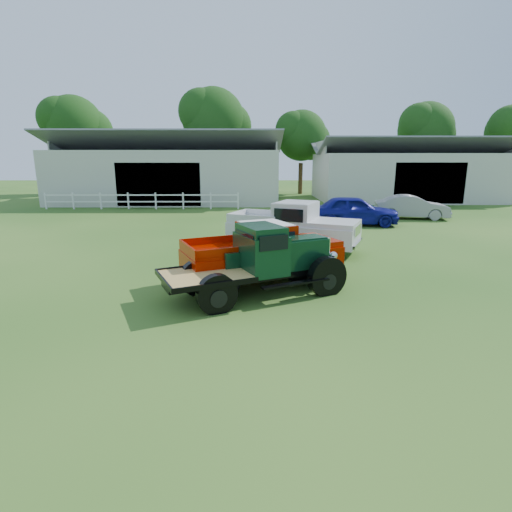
{
  "coord_description": "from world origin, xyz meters",
  "views": [
    {
      "loc": [
        0.14,
        -9.18,
        3.59
      ],
      "look_at": [
        0.2,
        1.2,
        1.05
      ],
      "focal_mm": 28.0,
      "sensor_mm": 36.0,
      "label": 1
    }
  ],
  "objects_px": {
    "red_pickup": "(263,252)",
    "misc_car_grey": "(411,207)",
    "vintage_flatbed": "(258,261)",
    "misc_car_blue": "(354,210)",
    "white_pickup": "(293,227)"
  },
  "relations": [
    {
      "from": "red_pickup",
      "to": "misc_car_grey",
      "type": "bearing_deg",
      "value": 29.43
    },
    {
      "from": "red_pickup",
      "to": "white_pickup",
      "type": "xyz_separation_m",
      "value": [
        1.29,
        3.97,
        0.08
      ]
    },
    {
      "from": "vintage_flatbed",
      "to": "white_pickup",
      "type": "height_order",
      "value": "white_pickup"
    },
    {
      "from": "white_pickup",
      "to": "vintage_flatbed",
      "type": "bearing_deg",
      "value": -81.35
    },
    {
      "from": "vintage_flatbed",
      "to": "red_pickup",
      "type": "xyz_separation_m",
      "value": [
        0.16,
        1.34,
        -0.07
      ]
    },
    {
      "from": "red_pickup",
      "to": "white_pickup",
      "type": "height_order",
      "value": "white_pickup"
    },
    {
      "from": "vintage_flatbed",
      "to": "misc_car_grey",
      "type": "bearing_deg",
      "value": 31.0
    },
    {
      "from": "white_pickup",
      "to": "red_pickup",
      "type": "bearing_deg",
      "value": -84.07
    },
    {
      "from": "vintage_flatbed",
      "to": "misc_car_blue",
      "type": "bearing_deg",
      "value": 40.19
    },
    {
      "from": "misc_car_grey",
      "to": "vintage_flatbed",
      "type": "bearing_deg",
      "value": 157.22
    },
    {
      "from": "vintage_flatbed",
      "to": "misc_car_grey",
      "type": "relative_size",
      "value": 1.11
    },
    {
      "from": "misc_car_blue",
      "to": "vintage_flatbed",
      "type": "bearing_deg",
      "value": 160.99
    },
    {
      "from": "red_pickup",
      "to": "vintage_flatbed",
      "type": "bearing_deg",
      "value": -120.98
    },
    {
      "from": "misc_car_blue",
      "to": "red_pickup",
      "type": "bearing_deg",
      "value": 158.92
    },
    {
      "from": "red_pickup",
      "to": "misc_car_blue",
      "type": "height_order",
      "value": "red_pickup"
    }
  ]
}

